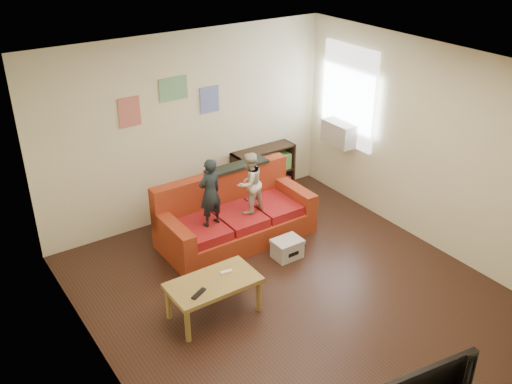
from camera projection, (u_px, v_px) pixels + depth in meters
room_shell at (297, 195)px, 6.20m from camera, size 4.52×5.02×2.72m
sofa at (234, 217)px, 7.86m from camera, size 2.10×0.97×0.92m
child_a at (210, 193)px, 7.23m from camera, size 0.37×0.27×0.92m
child_b at (249, 183)px, 7.55m from camera, size 0.48×0.41×0.86m
coffee_table at (213, 286)px, 6.33m from camera, size 1.02×0.56×0.46m
remote at (199, 294)px, 6.08m from camera, size 0.21×0.14×0.02m
game_controller at (226, 272)px, 6.43m from camera, size 0.14×0.06×0.03m
bookshelf at (263, 176)px, 8.91m from camera, size 1.03×0.31×0.82m
window at (348, 96)px, 8.39m from camera, size 0.04×1.08×1.48m
ac_unit at (340, 133)px, 8.58m from camera, size 0.28×0.55×0.35m
artwork_left at (129, 112)px, 7.42m from camera, size 0.30×0.01×0.40m
artwork_center at (173, 89)px, 7.65m from camera, size 0.42×0.01×0.32m
artwork_right at (210, 100)px, 8.04m from camera, size 0.30×0.01×0.38m
file_box at (287, 248)px, 7.48m from camera, size 0.38×0.29×0.26m
tissue at (300, 247)px, 7.67m from camera, size 0.12×0.12×0.11m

